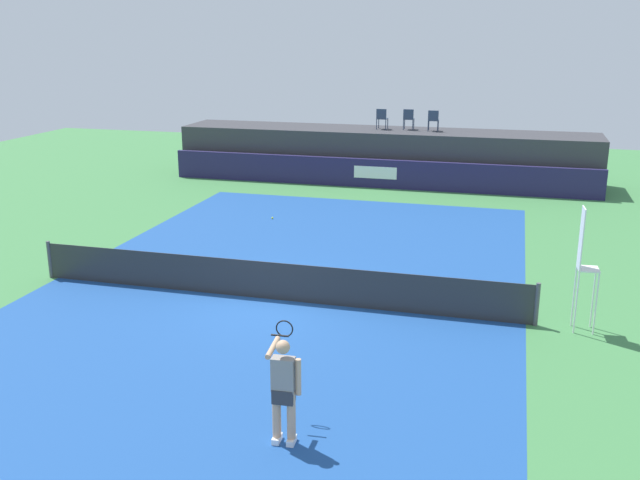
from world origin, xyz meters
TOP-DOWN VIEW (x-y plane):
  - ground_plane at (0.00, 3.00)m, footprint 48.00×48.00m
  - court_inner at (0.00, 0.00)m, footprint 12.00×22.00m
  - sponsor_wall at (-0.00, 13.50)m, footprint 18.00×0.22m
  - spectator_platform at (0.00, 15.30)m, footprint 18.00×2.80m
  - spectator_chair_far_left at (-0.17, 15.35)m, footprint 0.46×0.46m
  - spectator_chair_left at (0.97, 15.51)m, footprint 0.45×0.45m
  - spectator_chair_center at (2.05, 15.31)m, footprint 0.46×0.46m
  - umpire_chair at (7.07, -0.01)m, footprint 0.47×0.47m
  - tennis_net at (0.00, 0.00)m, footprint 12.40×0.02m
  - net_post_near at (-6.20, 0.00)m, footprint 0.10×0.10m
  - net_post_far at (6.20, 0.00)m, footprint 0.10×0.10m
  - tennis_player at (2.25, -5.96)m, footprint 0.73×1.13m
  - tennis_ball at (-2.52, 7.40)m, footprint 0.07×0.07m

SIDE VIEW (x-z plane):
  - ground_plane at x=0.00m, z-range 0.00..0.00m
  - court_inner at x=0.00m, z-range 0.00..0.00m
  - tennis_ball at x=-2.52m, z-range 0.00..0.07m
  - tennis_net at x=0.00m, z-range 0.00..0.95m
  - net_post_near at x=-6.20m, z-range 0.00..1.00m
  - net_post_far at x=6.20m, z-range 0.00..1.00m
  - sponsor_wall at x=0.00m, z-range 0.00..1.20m
  - tennis_player at x=2.25m, z-range 0.07..1.84m
  - spectator_platform at x=0.00m, z-range 0.00..2.20m
  - umpire_chair at x=7.07m, z-range 0.21..2.97m
  - spectator_chair_far_left at x=-0.17m, z-range 2.25..3.14m
  - spectator_chair_left at x=0.97m, z-range 2.25..3.14m
  - spectator_chair_center at x=2.05m, z-range 2.25..3.14m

